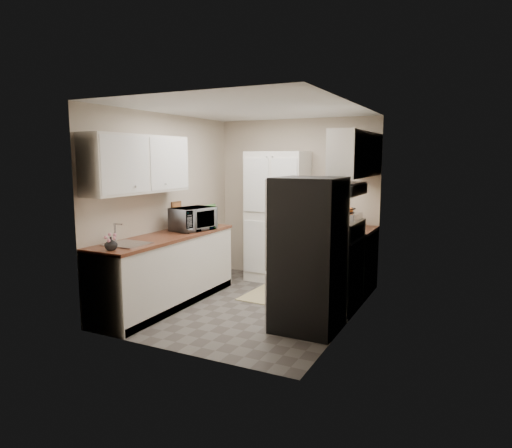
% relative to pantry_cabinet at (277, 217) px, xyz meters
% --- Properties ---
extents(ground, '(3.20, 3.20, 0.00)m').
position_rel_pantry_cabinet_xyz_m(ground, '(0.20, -1.32, -1.00)').
color(ground, '#56514C').
rests_on(ground, ground).
extents(room_shell, '(2.64, 3.24, 2.52)m').
position_rel_pantry_cabinet_xyz_m(room_shell, '(0.18, -1.32, 0.63)').
color(room_shell, beige).
rests_on(room_shell, ground).
extents(pantry_cabinet, '(0.90, 0.55, 2.00)m').
position_rel_pantry_cabinet_xyz_m(pantry_cabinet, '(0.00, 0.00, 0.00)').
color(pantry_cabinet, silver).
rests_on(pantry_cabinet, ground).
extents(base_cabinet_left, '(0.60, 2.30, 0.88)m').
position_rel_pantry_cabinet_xyz_m(base_cabinet_left, '(-0.79, -1.75, -0.56)').
color(base_cabinet_left, silver).
rests_on(base_cabinet_left, ground).
extents(countertop_left, '(0.63, 2.33, 0.04)m').
position_rel_pantry_cabinet_xyz_m(countertop_left, '(-0.79, -1.75, -0.10)').
color(countertop_left, brown).
rests_on(countertop_left, base_cabinet_left).
extents(base_cabinet_right, '(0.60, 0.80, 0.88)m').
position_rel_pantry_cabinet_xyz_m(base_cabinet_right, '(1.19, -0.12, -0.56)').
color(base_cabinet_right, silver).
rests_on(base_cabinet_right, ground).
extents(countertop_right, '(0.63, 0.83, 0.04)m').
position_rel_pantry_cabinet_xyz_m(countertop_right, '(1.19, -0.12, -0.10)').
color(countertop_right, brown).
rests_on(countertop_right, base_cabinet_right).
extents(electric_range, '(0.71, 0.78, 1.13)m').
position_rel_pantry_cabinet_xyz_m(electric_range, '(1.17, -0.93, -0.52)').
color(electric_range, '#B7B7BC').
rests_on(electric_range, ground).
extents(refrigerator, '(0.70, 0.72, 1.70)m').
position_rel_pantry_cabinet_xyz_m(refrigerator, '(1.14, -1.73, -0.15)').
color(refrigerator, '#B7B7BC').
rests_on(refrigerator, ground).
extents(microwave, '(0.50, 0.64, 0.32)m').
position_rel_pantry_cabinet_xyz_m(microwave, '(-0.71, -1.25, 0.08)').
color(microwave, '#A8A9AD').
rests_on(microwave, countertop_left).
extents(wine_bottle, '(0.07, 0.07, 0.26)m').
position_rel_pantry_cabinet_xyz_m(wine_bottle, '(-0.82, -0.81, 0.05)').
color(wine_bottle, black).
rests_on(wine_bottle, countertop_left).
extents(flower_vase, '(0.18, 0.18, 0.15)m').
position_rel_pantry_cabinet_xyz_m(flower_vase, '(-0.73, -2.78, -0.01)').
color(flower_vase, silver).
rests_on(flower_vase, countertop_left).
extents(cutting_board, '(0.03, 0.26, 0.32)m').
position_rel_pantry_cabinet_xyz_m(cutting_board, '(-0.68, -0.81, 0.08)').
color(cutting_board, '#458139').
rests_on(cutting_board, countertop_left).
extents(toaster_oven, '(0.32, 0.39, 0.21)m').
position_rel_pantry_cabinet_xyz_m(toaster_oven, '(1.14, -0.08, 0.03)').
color(toaster_oven, silver).
rests_on(toaster_oven, countertop_right).
extents(fruit_basket, '(0.26, 0.26, 0.10)m').
position_rel_pantry_cabinet_xyz_m(fruit_basket, '(1.11, -0.06, 0.18)').
color(fruit_basket, '#D85C1D').
rests_on(fruit_basket, toaster_oven).
extents(kitchen_mat, '(0.58, 0.89, 0.01)m').
position_rel_pantry_cabinet_xyz_m(kitchen_mat, '(0.20, -0.78, -0.99)').
color(kitchen_mat, tan).
rests_on(kitchen_mat, ground).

